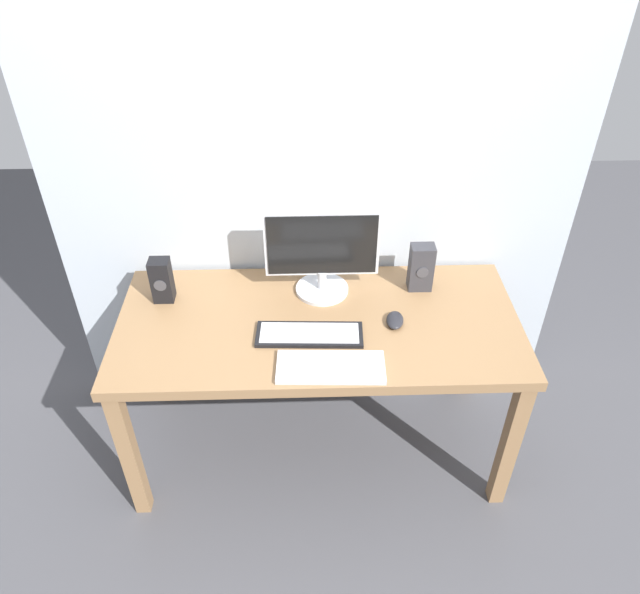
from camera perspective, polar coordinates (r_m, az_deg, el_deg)
name	(u,v)px	position (r m, az deg, el deg)	size (l,w,h in m)	color
ground_plane	(319,442)	(2.95, -0.13, -13.54)	(6.00, 6.00, 0.00)	#4C4C51
wall_back	(315,99)	(2.39, -0.49, 18.18)	(2.24, 0.04, 3.00)	#B2BCC6
desk	(318,337)	(2.46, -0.15, -3.78)	(1.61, 0.74, 0.75)	#936D47
monitor	(322,252)	(2.46, 0.19, 4.26)	(0.47, 0.22, 0.38)	silver
keyboard_primary	(309,334)	(2.33, -1.00, -3.55)	(0.42, 0.16, 0.02)	black
keyboard_secondary	(331,367)	(2.20, 1.02, -6.63)	(0.40, 0.18, 0.02)	silver
mouse	(395,320)	(2.40, 7.10, -2.19)	(0.07, 0.11, 0.03)	#232328
speaker_right	(421,267)	(2.55, 9.53, 2.78)	(0.10, 0.08, 0.21)	#333338
speaker_left	(162,280)	(2.54, -14.74, 1.55)	(0.08, 0.08, 0.19)	black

